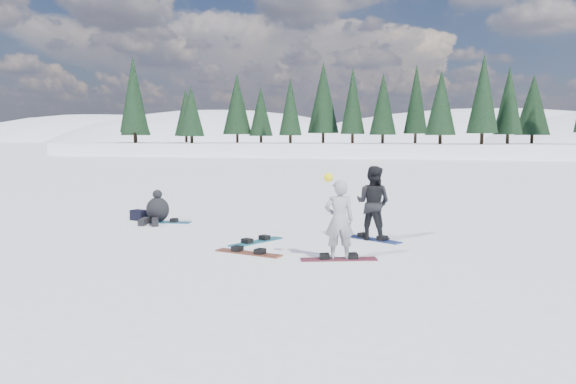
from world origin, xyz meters
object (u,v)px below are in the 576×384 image
object	(u,v)px
snowboarder_man	(373,203)
snowboard_loose_c	(165,222)
snowboarder_woman	(339,219)
snowboard_loose_b	(249,253)
seated_rider	(157,210)
gear_bag	(139,215)
snowboard_loose_a	(256,242)

from	to	relation	value
snowboarder_man	snowboard_loose_c	xyz separation A→B (m)	(-5.92, 1.21, -0.86)
snowboarder_woman	snowboarder_man	bearing A→B (deg)	-117.08
snowboard_loose_c	snowboarder_woman	bearing A→B (deg)	-39.03
snowboarder_woman	snowboard_loose_b	xyz separation A→B (m)	(-1.91, 0.14, -0.79)
seated_rider	gear_bag	xyz separation A→B (m)	(-0.70, 0.26, -0.21)
seated_rider	snowboard_loose_b	distance (m)	5.09
snowboarder_woman	seated_rider	xyz separation A→B (m)	(-5.70, 3.52, -0.45)
snowboarder_woman	snowboard_loose_c	bearing A→B (deg)	-49.03
gear_bag	snowboard_loose_b	distance (m)	5.78
seated_rider	gear_bag	world-z (taller)	seated_rider
snowboard_loose_b	snowboarder_man	bearing A→B (deg)	58.13
snowboarder_man	seated_rider	world-z (taller)	snowboarder_man
snowboarder_man	snowboard_loose_b	world-z (taller)	snowboarder_man
snowboarder_woman	gear_bag	size ratio (longest dim) A/B	3.84
snowboarder_man	seated_rider	xyz separation A→B (m)	(-6.15, 1.19, -0.52)
snowboard_loose_c	snowboard_loose_a	size ratio (longest dim) A/B	1.00
snowboard_loose_c	snowboarder_man	bearing A→B (deg)	-17.70
snowboarder_woman	snowboarder_man	xyz separation A→B (m)	(0.45, 2.33, 0.06)
snowboard_loose_b	snowboard_loose_a	bearing A→B (deg)	115.03
snowboarder_woman	gear_bag	xyz separation A→B (m)	(-6.40, 3.78, -0.66)
snowboarder_woman	seated_rider	world-z (taller)	snowboarder_woman
snowboarder_man	snowboard_loose_a	bearing A→B (deg)	38.52
snowboard_loose_b	snowboard_loose_c	bearing A→B (deg)	151.63
gear_bag	snowboard_loose_a	xyz separation A→B (m)	(4.29, -2.44, -0.14)
snowboarder_man	gear_bag	xyz separation A→B (m)	(-6.85, 1.45, -0.72)
snowboarder_woman	snowboard_loose_c	size ratio (longest dim) A/B	1.15
seated_rider	snowboard_loose_c	world-z (taller)	seated_rider
gear_bag	snowboard_loose_c	size ratio (longest dim) A/B	0.30
snowboard_loose_b	snowboard_loose_a	world-z (taller)	same
gear_bag	snowboard_loose_a	size ratio (longest dim) A/B	0.30
seated_rider	snowboard_loose_b	bearing A→B (deg)	-61.93
snowboarder_man	gear_bag	bearing A→B (deg)	5.49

